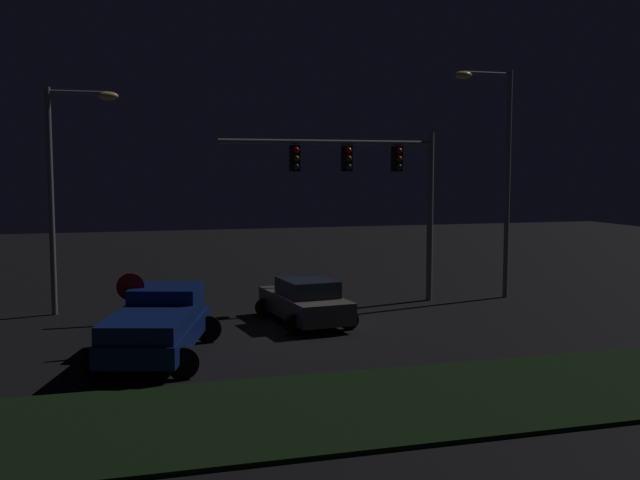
{
  "coord_description": "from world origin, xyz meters",
  "views": [
    {
      "loc": [
        -6.24,
        -23.01,
        5.09
      ],
      "look_at": [
        0.51,
        0.28,
        2.79
      ],
      "focal_mm": 41.61,
      "sensor_mm": 36.0,
      "label": 1
    }
  ],
  "objects_px": {
    "street_lamp_right": "(498,158)",
    "stop_sign": "(131,297)",
    "traffic_signal_gantry": "(371,175)",
    "pickup_truck": "(159,321)",
    "car_sedan": "(305,301)",
    "street_lamp_left": "(65,173)"
  },
  "relations": [
    {
      "from": "car_sedan",
      "to": "street_lamp_right",
      "type": "distance_m",
      "value": 10.16
    },
    {
      "from": "traffic_signal_gantry",
      "to": "stop_sign",
      "type": "distance_m",
      "value": 10.97
    },
    {
      "from": "car_sedan",
      "to": "street_lamp_left",
      "type": "distance_m",
      "value": 9.55
    },
    {
      "from": "traffic_signal_gantry",
      "to": "stop_sign",
      "type": "relative_size",
      "value": 3.73
    },
    {
      "from": "stop_sign",
      "to": "street_lamp_right",
      "type": "bearing_deg",
      "value": 19.59
    },
    {
      "from": "car_sedan",
      "to": "street_lamp_left",
      "type": "height_order",
      "value": "street_lamp_left"
    },
    {
      "from": "pickup_truck",
      "to": "street_lamp_right",
      "type": "xyz_separation_m",
      "value": [
        13.53,
        5.88,
        4.55
      ]
    },
    {
      "from": "stop_sign",
      "to": "car_sedan",
      "type": "bearing_deg",
      "value": 22.97
    },
    {
      "from": "street_lamp_right",
      "to": "traffic_signal_gantry",
      "type": "bearing_deg",
      "value": 177.83
    },
    {
      "from": "street_lamp_left",
      "to": "street_lamp_right",
      "type": "relative_size",
      "value": 0.88
    },
    {
      "from": "traffic_signal_gantry",
      "to": "street_lamp_right",
      "type": "bearing_deg",
      "value": -2.17
    },
    {
      "from": "street_lamp_left",
      "to": "stop_sign",
      "type": "xyz_separation_m",
      "value": [
        1.93,
        -6.31,
        -3.43
      ]
    },
    {
      "from": "car_sedan",
      "to": "street_lamp_left",
      "type": "relative_size",
      "value": 0.58
    },
    {
      "from": "traffic_signal_gantry",
      "to": "street_lamp_left",
      "type": "height_order",
      "value": "street_lamp_left"
    },
    {
      "from": "pickup_truck",
      "to": "car_sedan",
      "type": "distance_m",
      "value": 5.94
    },
    {
      "from": "pickup_truck",
      "to": "car_sedan",
      "type": "bearing_deg",
      "value": -40.58
    },
    {
      "from": "pickup_truck",
      "to": "car_sedan",
      "type": "height_order",
      "value": "pickup_truck"
    },
    {
      "from": "car_sedan",
      "to": "stop_sign",
      "type": "distance_m",
      "value": 6.23
    },
    {
      "from": "street_lamp_right",
      "to": "stop_sign",
      "type": "relative_size",
      "value": 4.01
    },
    {
      "from": "street_lamp_right",
      "to": "stop_sign",
      "type": "height_order",
      "value": "street_lamp_right"
    },
    {
      "from": "pickup_truck",
      "to": "traffic_signal_gantry",
      "type": "bearing_deg",
      "value": -37.34
    },
    {
      "from": "traffic_signal_gantry",
      "to": "street_lamp_right",
      "type": "distance_m",
      "value": 5.26
    }
  ]
}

